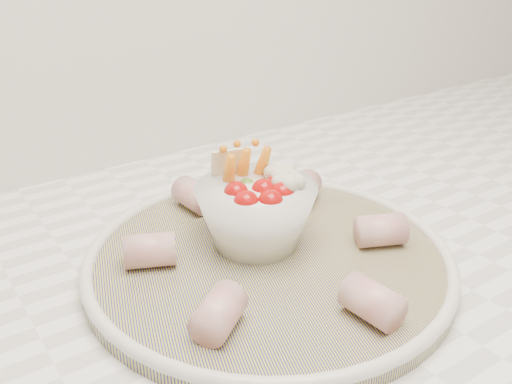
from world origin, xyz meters
TOP-DOWN VIEW (x-y plane):
  - serving_platter at (0.04, 1.43)m, footprint 0.44×0.44m
  - veggie_bowl at (0.04, 1.45)m, footprint 0.12×0.12m
  - cured_meat_rolls at (0.04, 1.43)m, footprint 0.26×0.30m

SIDE VIEW (x-z plane):
  - serving_platter at x=0.04m, z-range 0.92..0.94m
  - cured_meat_rolls at x=0.04m, z-range 0.94..0.97m
  - veggie_bowl at x=0.04m, z-range 0.92..1.02m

